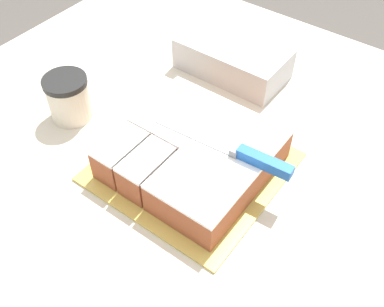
{
  "coord_description": "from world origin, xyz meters",
  "views": [
    {
      "loc": [
        0.34,
        -0.58,
        1.59
      ],
      "look_at": [
        -0.02,
        -0.09,
        0.93
      ],
      "focal_mm": 42.0,
      "sensor_mm": 36.0,
      "label": 1
    }
  ],
  "objects_px": {
    "cake": "(193,153)",
    "knife": "(248,156)",
    "coffee_cup": "(69,98)",
    "storage_box": "(233,59)",
    "cake_board": "(192,167)"
  },
  "relations": [
    {
      "from": "cake",
      "to": "knife",
      "type": "height_order",
      "value": "knife"
    },
    {
      "from": "coffee_cup",
      "to": "storage_box",
      "type": "bearing_deg",
      "value": 60.15
    },
    {
      "from": "knife",
      "to": "coffee_cup",
      "type": "xyz_separation_m",
      "value": [
        -0.43,
        -0.06,
        -0.04
      ]
    },
    {
      "from": "cake",
      "to": "knife",
      "type": "distance_m",
      "value": 0.12
    },
    {
      "from": "cake",
      "to": "storage_box",
      "type": "height_order",
      "value": "storage_box"
    },
    {
      "from": "cake_board",
      "to": "storage_box",
      "type": "height_order",
      "value": "storage_box"
    },
    {
      "from": "cake",
      "to": "knife",
      "type": "xyz_separation_m",
      "value": [
        0.11,
        0.02,
        0.05
      ]
    },
    {
      "from": "cake",
      "to": "coffee_cup",
      "type": "bearing_deg",
      "value": -173.3
    },
    {
      "from": "cake",
      "to": "coffee_cup",
      "type": "xyz_separation_m",
      "value": [
        -0.32,
        -0.04,
        0.01
      ]
    },
    {
      "from": "cake_board",
      "to": "knife",
      "type": "xyz_separation_m",
      "value": [
        0.11,
        0.02,
        0.09
      ]
    },
    {
      "from": "cake",
      "to": "storage_box",
      "type": "xyz_separation_m",
      "value": [
        -0.11,
        0.32,
        -0.0
      ]
    },
    {
      "from": "coffee_cup",
      "to": "storage_box",
      "type": "xyz_separation_m",
      "value": [
        0.2,
        0.36,
        -0.01
      ]
    },
    {
      "from": "knife",
      "to": "storage_box",
      "type": "bearing_deg",
      "value": -57.03
    },
    {
      "from": "coffee_cup",
      "to": "storage_box",
      "type": "distance_m",
      "value": 0.41
    },
    {
      "from": "cake_board",
      "to": "cake",
      "type": "xyz_separation_m",
      "value": [
        0.0,
        0.0,
        0.04
      ]
    }
  ]
}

